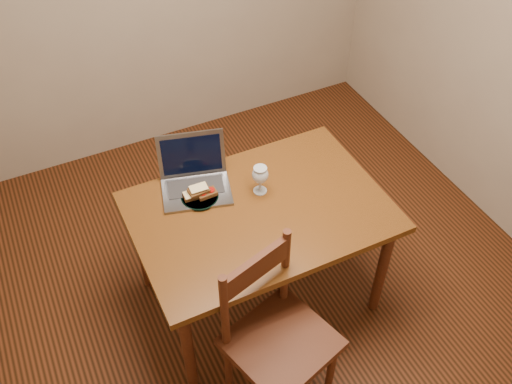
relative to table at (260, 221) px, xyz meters
name	(u,v)px	position (x,y,z in m)	size (l,w,h in m)	color
floor	(265,276)	(0.10, 0.11, -0.66)	(3.20, 3.20, 0.02)	black
table	(260,221)	(0.00, 0.00, 0.00)	(1.30, 0.90, 0.74)	#47280B
chair	(278,332)	(-0.19, -0.57, -0.12)	(0.57, 0.55, 0.49)	#3D1A0C
plate	(200,197)	(-0.25, 0.21, 0.09)	(0.20, 0.20, 0.02)	black
sandwich_cheese	(193,195)	(-0.28, 0.22, 0.12)	(0.10, 0.06, 0.03)	#381E0C
sandwich_tomato	(207,193)	(-0.21, 0.20, 0.12)	(0.10, 0.06, 0.03)	#381E0C
sandwich_top	(199,190)	(-0.25, 0.21, 0.14)	(0.11, 0.06, 0.03)	#381E0C
milk_glass	(260,180)	(0.06, 0.12, 0.17)	(0.09, 0.09, 0.17)	white
laptop	(194,174)	(-0.23, 0.32, 0.15)	(0.43, 0.41, 0.26)	slate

